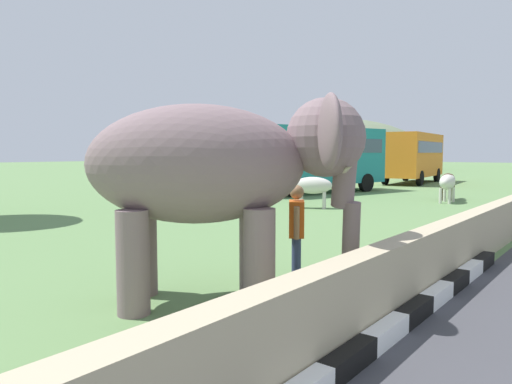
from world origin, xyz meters
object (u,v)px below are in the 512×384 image
(bus_orange, at_px, (413,154))
(person_handler, at_px, (296,230))
(cow_near, at_px, (448,183))
(bus_teal, at_px, (317,154))
(cow_mid, at_px, (312,186))
(elephant, at_px, (222,168))
(cow_far, at_px, (448,181))

(bus_orange, bearing_deg, person_handler, -163.40)
(person_handler, relative_size, cow_near, 0.86)
(bus_teal, xyz_separation_m, cow_mid, (-6.31, -3.59, -1.21))
(person_handler, height_order, bus_teal, bus_teal)
(bus_teal, xyz_separation_m, bus_orange, (11.24, -1.10, -0.00))
(person_handler, xyz_separation_m, cow_mid, (9.35, 5.53, -0.06))
(cow_mid, bearing_deg, elephant, -154.35)
(elephant, height_order, bus_teal, bus_teal)
(cow_mid, bearing_deg, person_handler, -149.40)
(bus_orange, bearing_deg, cow_far, -152.45)
(bus_teal, relative_size, cow_near, 4.58)
(cow_far, bearing_deg, cow_near, -164.16)
(bus_teal, height_order, cow_near, bus_teal)
(cow_near, bearing_deg, bus_orange, 26.38)
(elephant, relative_size, cow_mid, 2.06)
(cow_near, height_order, cow_mid, same)
(elephant, distance_m, bus_teal, 19.06)
(elephant, distance_m, cow_far, 17.54)
(elephant, height_order, person_handler, elephant)
(person_handler, bearing_deg, bus_teal, 30.22)
(bus_orange, bearing_deg, elephant, -164.91)
(person_handler, distance_m, bus_teal, 18.16)
(elephant, height_order, bus_orange, bus_orange)
(bus_teal, bearing_deg, bus_orange, -5.58)
(cow_far, bearing_deg, person_handler, -171.58)
(bus_teal, relative_size, bus_orange, 1.07)
(bus_orange, height_order, cow_mid, bus_orange)
(bus_orange, relative_size, cow_mid, 4.38)
(elephant, height_order, cow_near, elephant)
(cow_mid, bearing_deg, cow_near, -32.88)
(person_handler, bearing_deg, cow_mid, 30.60)
(person_handler, relative_size, cow_mid, 0.89)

